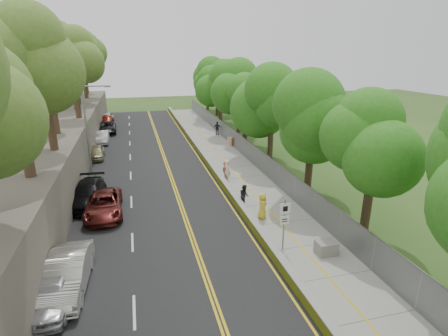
% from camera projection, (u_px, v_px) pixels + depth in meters
% --- Properties ---
extents(ground, '(140.00, 140.00, 0.00)m').
position_uv_depth(ground, '(248.00, 228.00, 22.34)').
color(ground, '#33511E').
rests_on(ground, ground).
extents(road, '(11.20, 66.00, 0.04)m').
position_uv_depth(road, '(149.00, 164.00, 34.79)').
color(road, black).
rests_on(road, ground).
extents(sidewalk, '(4.20, 66.00, 0.05)m').
position_uv_depth(sidewalk, '(226.00, 158.00, 36.70)').
color(sidewalk, gray).
rests_on(sidewalk, ground).
extents(jersey_barrier, '(0.42, 66.00, 0.60)m').
position_uv_depth(jersey_barrier, '(204.00, 157.00, 36.06)').
color(jersey_barrier, '#D0F116').
rests_on(jersey_barrier, ground).
extents(rock_embankment, '(5.00, 66.00, 4.00)m').
position_uv_depth(rock_embankment, '(58.00, 151.00, 32.21)').
color(rock_embankment, '#595147').
rests_on(rock_embankment, ground).
extents(chainlink_fence, '(0.04, 66.00, 2.00)m').
position_uv_depth(chainlink_fence, '(245.00, 148.00, 36.90)').
color(chainlink_fence, slate).
rests_on(chainlink_fence, ground).
extents(trees_embankment, '(6.40, 66.00, 13.00)m').
position_uv_depth(trees_embankment, '(49.00, 54.00, 29.62)').
color(trees_embankment, olive).
rests_on(trees_embankment, rock_embankment).
extents(trees_fenceside, '(7.00, 66.00, 14.00)m').
position_uv_depth(trees_fenceside, '(268.00, 90.00, 35.55)').
color(trees_fenceside, '#378620').
rests_on(trees_fenceside, ground).
extents(streetlight, '(2.52, 0.22, 8.00)m').
position_uv_depth(streetlight, '(88.00, 123.00, 31.18)').
color(streetlight, gray).
rests_on(streetlight, ground).
extents(signpost, '(0.62, 0.09, 3.10)m').
position_uv_depth(signpost, '(284.00, 219.00, 19.21)').
color(signpost, gray).
rests_on(signpost, sidewalk).
extents(construction_barrel, '(0.61, 0.61, 1.00)m').
position_uv_depth(construction_barrel, '(230.00, 142.00, 41.27)').
color(construction_barrel, '#CB5A10').
rests_on(construction_barrel, sidewalk).
extents(concrete_block, '(1.11, 0.84, 0.73)m').
position_uv_depth(concrete_block, '(326.00, 248.00, 19.31)').
color(concrete_block, slate).
rests_on(concrete_block, sidewalk).
extents(car_0, '(1.88, 4.22, 1.41)m').
position_uv_depth(car_0, '(52.00, 292.00, 15.25)').
color(car_0, silver).
rests_on(car_0, road).
extents(car_1, '(2.00, 5.06, 1.64)m').
position_uv_depth(car_1, '(67.00, 274.00, 16.31)').
color(car_1, silver).
rests_on(car_1, road).
extents(car_2, '(2.54, 5.32, 1.47)m').
position_uv_depth(car_2, '(104.00, 204.00, 23.88)').
color(car_2, '#5C1C19').
rests_on(car_2, road).
extents(car_3, '(2.55, 5.53, 1.57)m').
position_uv_depth(car_3, '(88.00, 194.00, 25.58)').
color(car_3, black).
rests_on(car_3, road).
extents(car_4, '(1.68, 3.97, 1.34)m').
position_uv_depth(car_4, '(96.00, 152.00, 36.44)').
color(car_4, tan).
rests_on(car_4, road).
extents(car_5, '(1.52, 4.31, 1.42)m').
position_uv_depth(car_5, '(102.00, 137.00, 42.67)').
color(car_5, silver).
rests_on(car_5, road).
extents(car_6, '(2.71, 5.54, 1.52)m').
position_uv_depth(car_6, '(106.00, 127.00, 47.77)').
color(car_6, black).
rests_on(car_6, road).
extents(car_7, '(2.39, 5.06, 1.42)m').
position_uv_depth(car_7, '(106.00, 121.00, 52.52)').
color(car_7, maroon).
rests_on(car_7, road).
extents(car_8, '(2.33, 4.79, 1.58)m').
position_uv_depth(car_8, '(106.00, 118.00, 54.55)').
color(car_8, silver).
rests_on(car_8, road).
extents(painter_0, '(0.63, 0.91, 1.80)m').
position_uv_depth(painter_0, '(262.00, 206.00, 23.27)').
color(painter_0, gold).
rests_on(painter_0, sidewalk).
extents(painter_1, '(0.66, 0.80, 1.89)m').
position_uv_depth(painter_1, '(227.00, 171.00, 29.93)').
color(painter_1, white).
rests_on(painter_1, sidewalk).
extents(painter_2, '(0.67, 0.83, 1.62)m').
position_uv_depth(painter_2, '(244.00, 195.00, 25.18)').
color(painter_2, black).
rests_on(painter_2, sidewalk).
extents(painter_3, '(0.94, 1.21, 1.64)m').
position_uv_depth(painter_3, '(226.00, 170.00, 30.37)').
color(painter_3, '#9E4332').
rests_on(painter_3, sidewalk).
extents(person_far, '(1.14, 0.84, 1.80)m').
position_uv_depth(person_far, '(217.00, 128.00, 46.52)').
color(person_far, black).
rests_on(person_far, sidewalk).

